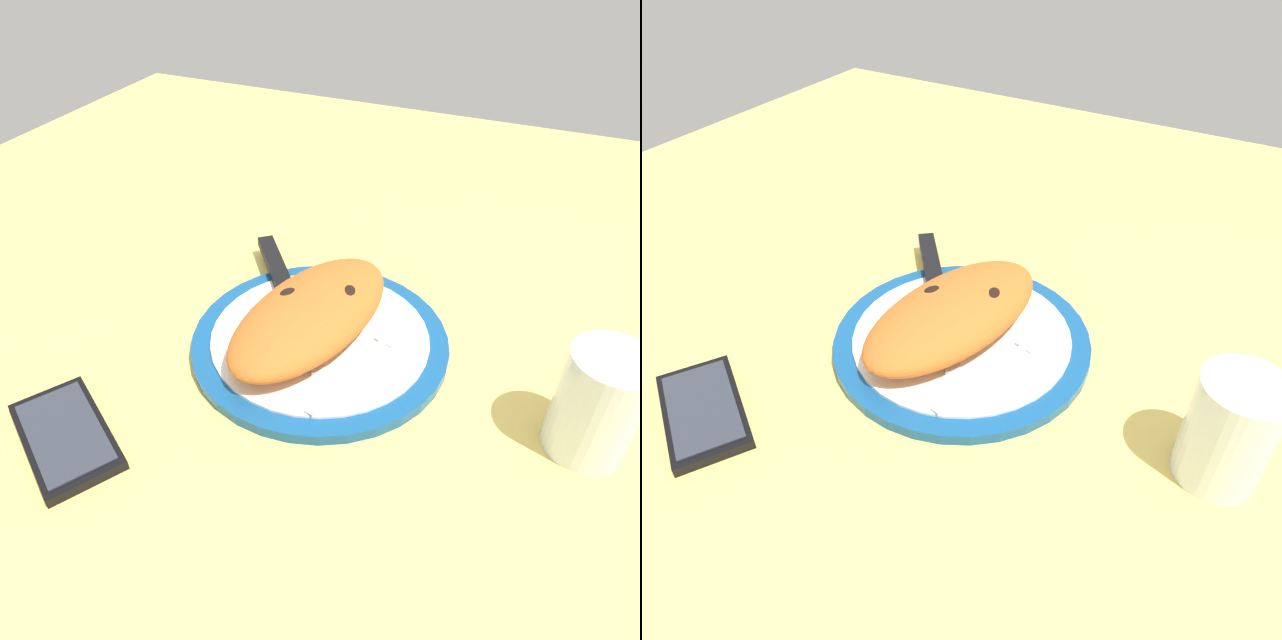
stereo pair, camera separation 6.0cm
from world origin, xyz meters
TOP-DOWN VIEW (x-y plane):
  - ground_plane at (0.00, 0.00)cm, footprint 150.00×150.00cm
  - plate at (0.00, 0.00)cm, footprint 27.27×27.27cm
  - calzone at (-0.18, 1.01)cm, footprint 24.86×15.65cm
  - fork at (-1.41, -5.97)cm, footprint 16.20×5.68cm
  - knife at (7.15, 8.19)cm, footprint 20.78×17.47cm
  - smartphone at (-20.89, 15.92)cm, footprint 12.48×14.42cm
  - water_glass at (-3.10, -26.79)cm, footprint 7.03×7.03cm

SIDE VIEW (x-z plane):
  - ground_plane at x=0.00cm, z-range -3.00..0.00cm
  - smartphone at x=-20.89cm, z-range -0.02..1.14cm
  - plate at x=0.00cm, z-range -0.04..1.47cm
  - fork at x=-1.41cm, z-range 1.50..1.90cm
  - knife at x=7.15cm, z-range 1.40..2.60cm
  - calzone at x=-0.18cm, z-range 1.51..6.40cm
  - water_glass at x=-3.10cm, z-range -0.74..9.75cm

